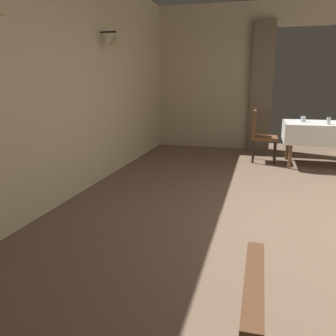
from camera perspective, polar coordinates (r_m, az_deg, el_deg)
The scene contains 6 objects.
wall_left at distance 4.23m, azimuth -18.67°, elevation 14.36°, with size 0.49×8.40×3.00m.
wall_back at distance 7.78m, azimuth 22.18°, elevation 13.64°, with size 6.40×0.27×3.00m.
dining_table_mid at distance 6.54m, azimuth 24.59°, elevation 5.85°, with size 1.41×0.98×0.75m.
chair_mid_left at distance 6.56m, azimuth 14.91°, elevation 5.51°, with size 0.44×0.44×0.93m.
glass_mid_a at distance 6.50m, azimuth 21.27°, elevation 7.50°, with size 0.08×0.08×0.10m, color silver.
glass_mid_b at distance 6.27m, azimuth 24.83°, elevation 7.03°, with size 0.06×0.06×0.12m, color silver.
Camera 1 is at (-0.89, -3.55, 1.42)m, focal length 37.17 mm.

